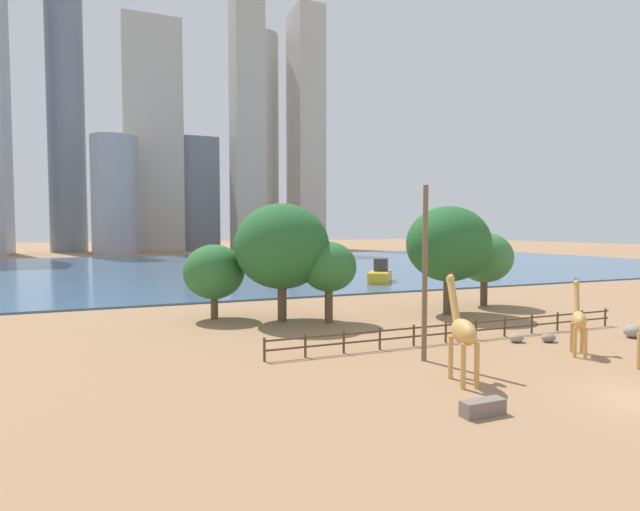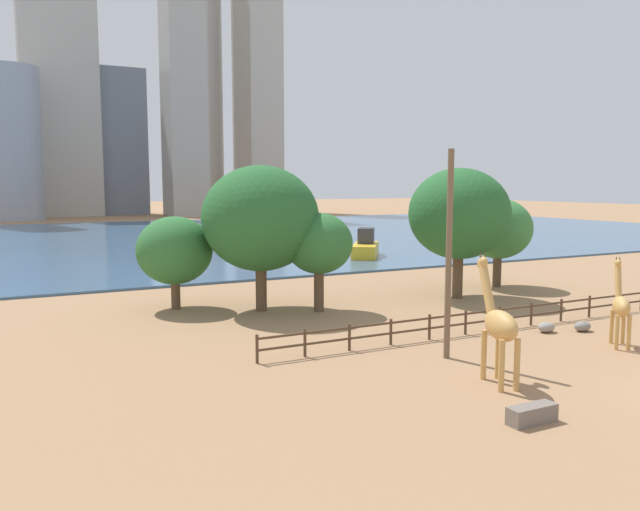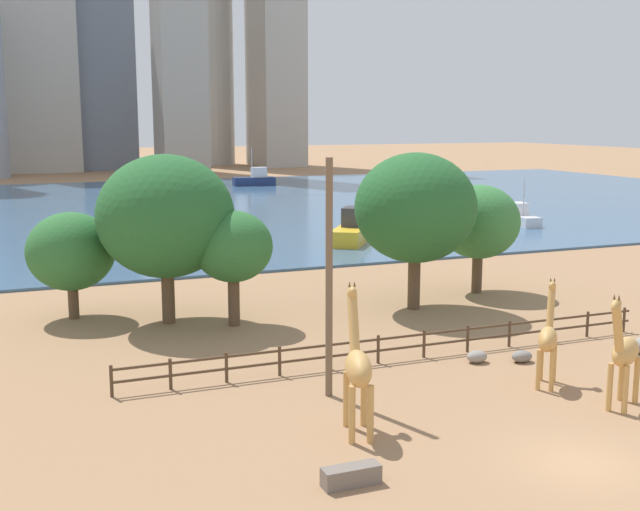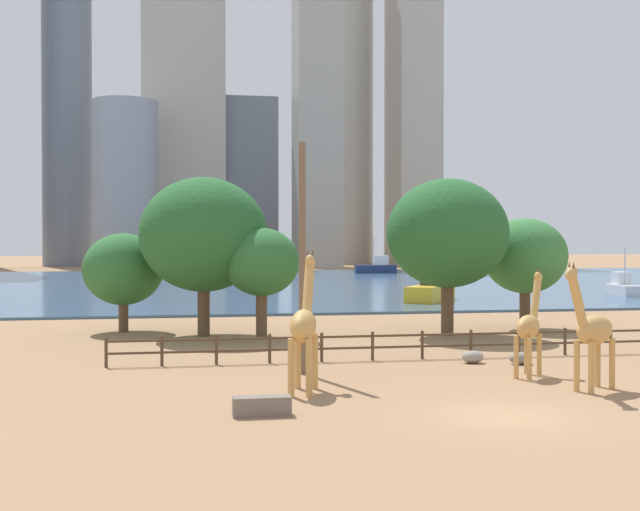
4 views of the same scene
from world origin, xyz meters
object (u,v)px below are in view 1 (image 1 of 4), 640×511
object	(u,v)px
tree_center_broad	(282,246)
tree_right_tall	(214,272)
tree_right_small	(484,258)
utility_pole	(425,274)
boulder_near_fence	(549,338)
boat_sailboat	(485,269)
giraffe_tall	(579,319)
feeding_trough	(483,408)
tree_left_large	(448,244)
boulder_by_pole	(516,338)
boulder_small	(633,331)
boat_barge	(298,252)
boat_tug	(380,274)
tree_left_small	(329,267)
giraffe_companion	(462,331)

from	to	relation	value
tree_center_broad	tree_right_tall	xyz separation A→B (m)	(-4.64, 2.94, -2.04)
tree_right_tall	tree_right_small	bearing A→B (deg)	-6.31
utility_pole	boulder_near_fence	bearing A→B (deg)	4.62
utility_pole	boulder_near_fence	world-z (taller)	utility_pole
utility_pole	boat_sailboat	distance (m)	53.74
giraffe_tall	tree_right_small	xyz separation A→B (m)	(7.18, 16.22, 2.47)
feeding_trough	tree_left_large	distance (m)	23.65
giraffe_tall	boulder_by_pole	distance (m)	4.16
boulder_small	boat_barge	xyz separation A→B (m)	(10.81, 94.60, 0.76)
boulder_by_pole	boat_tug	xyz separation A→B (m)	(8.76, 33.08, 0.94)
feeding_trough	tree_left_large	size ratio (longest dim) A/B	0.20
feeding_trough	boat_tug	distance (m)	46.22
boat_sailboat	giraffe_tall	bearing A→B (deg)	-27.18
utility_pole	boulder_small	xyz separation A→B (m)	(15.95, -0.37, -4.29)
tree_right_tall	boat_barge	distance (m)	85.04
tree_left_small	boat_barge	distance (m)	86.67
giraffe_tall	tree_left_small	world-z (taller)	tree_left_small
giraffe_companion	boulder_near_fence	world-z (taller)	giraffe_companion
giraffe_tall	giraffe_companion	distance (m)	9.52
utility_pole	boat_barge	bearing A→B (deg)	74.15
boulder_near_fence	feeding_trough	xyz separation A→B (m)	(-12.22, -8.31, 0.03)
boulder_small	tree_left_small	bearing A→B (deg)	142.97
tree_right_small	boat_sailboat	bearing A→B (deg)	49.16
feeding_trough	boat_sailboat	size ratio (longest dim) A/B	0.34
feeding_trough	tree_center_broad	world-z (taller)	tree_center_broad
utility_pole	feeding_trough	distance (m)	9.05
boulder_near_fence	boat_tug	size ratio (longest dim) A/B	0.14
tree_right_small	boat_barge	xyz separation A→B (m)	(10.74, 80.16, -3.28)
boulder_small	giraffe_tall	bearing A→B (deg)	-165.85
tree_left_small	utility_pole	bearing A→B (deg)	-87.93
giraffe_tall	boat_barge	bearing A→B (deg)	31.39
giraffe_companion	utility_pole	bearing A→B (deg)	9.17
giraffe_companion	tree_right_small	bearing A→B (deg)	-25.77
feeding_trough	boat_barge	world-z (taller)	boat_barge
tree_right_small	feeding_trough	bearing A→B (deg)	-130.52
tree_left_small	tree_right_small	xyz separation A→B (m)	(16.45, 2.08, 0.26)
giraffe_tall	feeding_trough	distance (m)	12.59
feeding_trough	tree_right_small	distance (m)	28.70
utility_pole	boat_barge	size ratio (longest dim) A/B	1.39
tree_right_small	utility_pole	bearing A→B (deg)	-138.72
boulder_small	boat_sailboat	size ratio (longest dim) A/B	0.24
boulder_near_fence	boat_barge	distance (m)	94.97
boulder_small	tree_right_tall	world-z (taller)	tree_right_tall
boulder_by_pole	boat_barge	bearing A→B (deg)	78.49
tree_right_tall	tree_right_small	distance (m)	24.37
boulder_near_fence	giraffe_companion	bearing A→B (deg)	-155.91
utility_pole	boat_tug	world-z (taller)	utility_pole
boulder_by_pole	tree_left_large	world-z (taller)	tree_left_large
boulder_near_fence	tree_left_small	world-z (taller)	tree_left_small
giraffe_companion	tree_left_small	distance (m)	15.92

